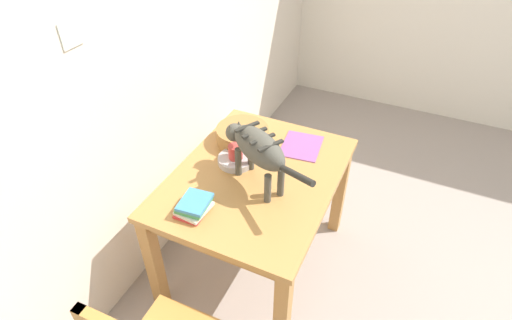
{
  "coord_description": "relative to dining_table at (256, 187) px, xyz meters",
  "views": [
    {
      "loc": [
        -1.63,
        0.73,
        2.19
      ],
      "look_at": [
        -0.08,
        1.46,
        0.85
      ],
      "focal_mm": 28.57,
      "sensor_mm": 36.0,
      "label": 1
    }
  ],
  "objects": [
    {
      "name": "book_stack",
      "position": [
        -0.38,
        0.16,
        0.13
      ],
      "size": [
        0.18,
        0.16,
        0.07
      ],
      "color": "red",
      "rests_on": "dining_table"
    },
    {
      "name": "wall_rear",
      "position": [
        0.08,
        0.68,
        0.59
      ],
      "size": [
        5.33,
        0.11,
        2.5
      ],
      "color": "silver",
      "rests_on": "ground_plane"
    },
    {
      "name": "dining_table",
      "position": [
        0.0,
        0.0,
        0.0
      ],
      "size": [
        1.12,
        0.86,
        0.75
      ],
      "color": "#B57E41",
      "rests_on": "ground_plane"
    },
    {
      "name": "cat",
      "position": [
        -0.06,
        -0.03,
        0.32
      ],
      "size": [
        0.37,
        0.6,
        0.33
      ],
      "rotation": [
        0.0,
        0.0,
        -0.51
      ],
      "color": "#4B483F",
      "rests_on": "dining_table"
    },
    {
      "name": "coffee_mug",
      "position": [
        0.05,
        0.15,
        0.17
      ],
      "size": [
        0.12,
        0.08,
        0.08
      ],
      "color": "#CB3B36",
      "rests_on": "saucer_bowl"
    },
    {
      "name": "saucer_bowl",
      "position": [
        0.05,
        0.15,
        0.11
      ],
      "size": [
        0.2,
        0.2,
        0.04
      ],
      "primitive_type": "cylinder",
      "color": "#B5AEAD",
      "rests_on": "dining_table"
    },
    {
      "name": "wicker_basket",
      "position": [
        0.25,
        0.21,
        0.15
      ],
      "size": [
        0.31,
        0.31,
        0.1
      ],
      "color": "#9E703B",
      "rests_on": "dining_table"
    },
    {
      "name": "magazine",
      "position": [
        0.35,
        -0.14,
        0.1
      ],
      "size": [
        0.29,
        0.25,
        0.01
      ],
      "primitive_type": "cube",
      "rotation": [
        0.0,
        0.0,
        0.12
      ],
      "color": "#944F91",
      "rests_on": "dining_table"
    }
  ]
}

